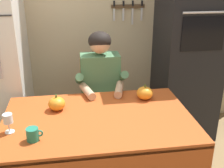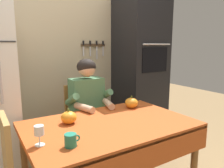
{
  "view_description": "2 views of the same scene",
  "coord_description": "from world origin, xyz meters",
  "px_view_note": "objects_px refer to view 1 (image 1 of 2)",
  "views": [
    {
      "loc": [
        -0.18,
        -1.76,
        1.77
      ],
      "look_at": [
        0.11,
        0.14,
        0.98
      ],
      "focal_mm": 45.8,
      "sensor_mm": 36.0,
      "label": 1
    },
    {
      "loc": [
        -0.91,
        -1.4,
        1.4
      ],
      "look_at": [
        0.12,
        0.25,
        1.04
      ],
      "focal_mm": 34.72,
      "sensor_mm": 36.0,
      "label": 2
    }
  ],
  "objects_px": {
    "seated_person": "(101,87)",
    "coffee_mug": "(33,134)",
    "pumpkin_medium": "(145,93)",
    "chair_behind_person": "(99,100)",
    "dining_table": "(98,128)",
    "wall_oven": "(189,42)",
    "pumpkin_large": "(57,104)",
    "wine_glass": "(8,120)"
  },
  "relations": [
    {
      "from": "dining_table",
      "to": "seated_person",
      "type": "bearing_deg",
      "value": 81.35
    },
    {
      "from": "dining_table",
      "to": "coffee_mug",
      "type": "relative_size",
      "value": 13.06
    },
    {
      "from": "pumpkin_large",
      "to": "wall_oven",
      "type": "bearing_deg",
      "value": 28.5
    },
    {
      "from": "wall_oven",
      "to": "pumpkin_medium",
      "type": "distance_m",
      "value": 0.93
    },
    {
      "from": "wine_glass",
      "to": "coffee_mug",
      "type": "bearing_deg",
      "value": -36.25
    },
    {
      "from": "seated_person",
      "to": "pumpkin_medium",
      "type": "height_order",
      "value": "seated_person"
    },
    {
      "from": "dining_table",
      "to": "pumpkin_medium",
      "type": "relative_size",
      "value": 10.31
    },
    {
      "from": "wine_glass",
      "to": "pumpkin_large",
      "type": "height_order",
      "value": "wine_glass"
    },
    {
      "from": "seated_person",
      "to": "pumpkin_large",
      "type": "bearing_deg",
      "value": -133.51
    },
    {
      "from": "wall_oven",
      "to": "pumpkin_medium",
      "type": "bearing_deg",
      "value": -134.25
    },
    {
      "from": "chair_behind_person",
      "to": "pumpkin_medium",
      "type": "xyz_separation_m",
      "value": [
        0.33,
        -0.51,
        0.28
      ]
    },
    {
      "from": "coffee_mug",
      "to": "pumpkin_medium",
      "type": "xyz_separation_m",
      "value": [
        0.87,
        0.5,
        0.01
      ]
    },
    {
      "from": "pumpkin_medium",
      "to": "coffee_mug",
      "type": "bearing_deg",
      "value": -150.07
    },
    {
      "from": "pumpkin_large",
      "to": "seated_person",
      "type": "bearing_deg",
      "value": 46.49
    },
    {
      "from": "coffee_mug",
      "to": "pumpkin_medium",
      "type": "relative_size",
      "value": 0.79
    },
    {
      "from": "dining_table",
      "to": "coffee_mug",
      "type": "height_order",
      "value": "coffee_mug"
    },
    {
      "from": "wall_oven",
      "to": "dining_table",
      "type": "bearing_deg",
      "value": -138.69
    },
    {
      "from": "wall_oven",
      "to": "dining_table",
      "type": "xyz_separation_m",
      "value": [
        -1.05,
        -0.92,
        -0.39
      ]
    },
    {
      "from": "seated_person",
      "to": "pumpkin_medium",
      "type": "xyz_separation_m",
      "value": [
        0.33,
        -0.32,
        0.06
      ]
    },
    {
      "from": "pumpkin_medium",
      "to": "chair_behind_person",
      "type": "bearing_deg",
      "value": 122.8
    },
    {
      "from": "coffee_mug",
      "to": "pumpkin_large",
      "type": "xyz_separation_m",
      "value": [
        0.14,
        0.41,
        0.01
      ]
    },
    {
      "from": "dining_table",
      "to": "chair_behind_person",
      "type": "bearing_deg",
      "value": 83.39
    },
    {
      "from": "wall_oven",
      "to": "pumpkin_medium",
      "type": "height_order",
      "value": "wall_oven"
    },
    {
      "from": "dining_table",
      "to": "seated_person",
      "type": "distance_m",
      "value": 0.62
    },
    {
      "from": "wall_oven",
      "to": "coffee_mug",
      "type": "height_order",
      "value": "wall_oven"
    },
    {
      "from": "wall_oven",
      "to": "wine_glass",
      "type": "bearing_deg",
      "value": -148.48
    },
    {
      "from": "wine_glass",
      "to": "pumpkin_medium",
      "type": "relative_size",
      "value": 1.01
    },
    {
      "from": "seated_person",
      "to": "wine_glass",
      "type": "bearing_deg",
      "value": -135.13
    },
    {
      "from": "dining_table",
      "to": "coffee_mug",
      "type": "distance_m",
      "value": 0.51
    },
    {
      "from": "seated_person",
      "to": "pumpkin_medium",
      "type": "relative_size",
      "value": 9.17
    },
    {
      "from": "wall_oven",
      "to": "seated_person",
      "type": "bearing_deg",
      "value": -161.59
    },
    {
      "from": "chair_behind_person",
      "to": "pumpkin_medium",
      "type": "height_order",
      "value": "chair_behind_person"
    },
    {
      "from": "seated_person",
      "to": "pumpkin_medium",
      "type": "bearing_deg",
      "value": -44.46
    },
    {
      "from": "chair_behind_person",
      "to": "wine_glass",
      "type": "distance_m",
      "value": 1.18
    },
    {
      "from": "chair_behind_person",
      "to": "pumpkin_medium",
      "type": "bearing_deg",
      "value": -57.2
    },
    {
      "from": "wine_glass",
      "to": "seated_person",
      "type": "bearing_deg",
      "value": 44.87
    },
    {
      "from": "wall_oven",
      "to": "coffee_mug",
      "type": "xyz_separation_m",
      "value": [
        -1.49,
        -1.14,
        -0.27
      ]
    },
    {
      "from": "seated_person",
      "to": "coffee_mug",
      "type": "relative_size",
      "value": 11.61
    },
    {
      "from": "dining_table",
      "to": "wine_glass",
      "type": "bearing_deg",
      "value": -171.08
    },
    {
      "from": "dining_table",
      "to": "pumpkin_medium",
      "type": "bearing_deg",
      "value": 33.41
    },
    {
      "from": "seated_person",
      "to": "coffee_mug",
      "type": "xyz_separation_m",
      "value": [
        -0.53,
        -0.82,
        0.05
      ]
    },
    {
      "from": "seated_person",
      "to": "chair_behind_person",
      "type": "bearing_deg",
      "value": 90.0
    }
  ]
}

